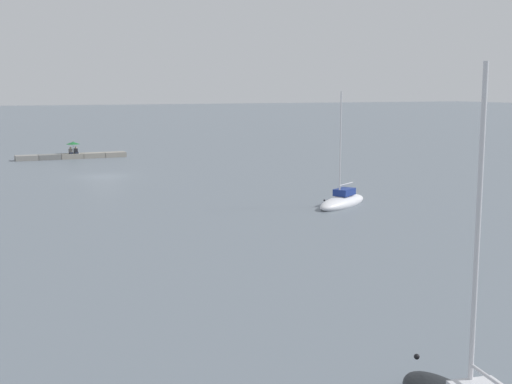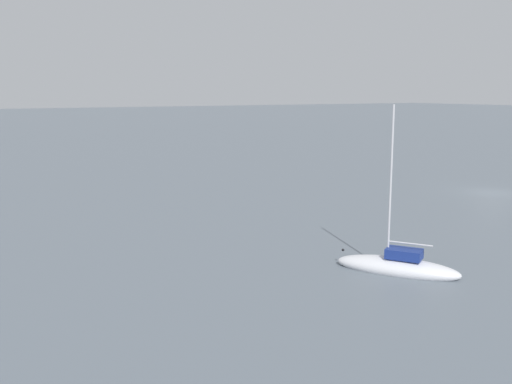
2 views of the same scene
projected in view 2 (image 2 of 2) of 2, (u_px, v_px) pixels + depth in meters
The scene contains 2 objects.
ground_plane at pixel (492, 193), 44.98m from camera, with size 500.00×500.00×0.00m, color slate.
sailboat_white_outer at pixel (398, 266), 25.25m from camera, with size 5.35×4.18×7.50m.
Camera 2 is at (-28.54, 38.51, 7.79)m, focal length 40.79 mm.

